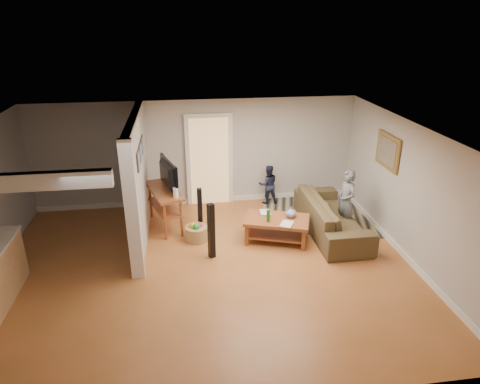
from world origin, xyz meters
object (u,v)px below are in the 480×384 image
(coffee_table, at_px, (278,223))
(toddler, at_px, (268,203))
(speaker_right, at_px, (200,210))
(child, at_px, (343,229))
(toy_basket, at_px, (197,233))
(speaker_left, at_px, (211,231))
(sofa, at_px, (330,231))
(tv_console, at_px, (165,193))

(coffee_table, relative_size, toddler, 1.47)
(toddler, bearing_deg, coffee_table, 83.64)
(speaker_right, distance_m, child, 3.08)
(toy_basket, bearing_deg, speaker_left, -70.07)
(sofa, xyz_separation_m, speaker_left, (-2.57, -0.69, 0.55))
(tv_console, xyz_separation_m, speaker_left, (0.86, -1.42, -0.23))
(speaker_left, distance_m, child, 3.01)
(sofa, height_order, child, child)
(sofa, distance_m, tv_console, 3.60)
(tv_console, bearing_deg, child, -27.69)
(toy_basket, distance_m, toddler, 2.42)
(toy_basket, bearing_deg, sofa, -0.22)
(speaker_right, bearing_deg, toddler, 35.66)
(child, bearing_deg, speaker_left, -89.87)
(child, xyz_separation_m, toddler, (-1.32, 1.59, 0.00))
(sofa, bearing_deg, child, -85.33)
(sofa, height_order, tv_console, tv_console)
(tv_console, bearing_deg, sofa, -28.98)
(child, distance_m, toddler, 2.07)
(tv_console, height_order, speaker_left, tv_console)
(speaker_left, bearing_deg, tv_console, 96.85)
(speaker_right, bearing_deg, coffee_table, -22.33)
(sofa, distance_m, toddler, 1.91)
(coffee_table, bearing_deg, speaker_left, -161.73)
(sofa, bearing_deg, toy_basket, 89.90)
(coffee_table, distance_m, speaker_left, 1.45)
(sofa, xyz_separation_m, toy_basket, (-2.83, 0.01, 0.17))
(speaker_right, xyz_separation_m, toy_basket, (-0.10, -0.36, -0.32))
(coffee_table, xyz_separation_m, child, (1.51, 0.26, -0.39))
(coffee_table, xyz_separation_m, toy_basket, (-1.62, 0.25, -0.22))
(coffee_table, height_order, child, coffee_table)
(speaker_left, xyz_separation_m, toy_basket, (-0.25, 0.70, -0.38))
(tv_console, distance_m, child, 3.88)
(sofa, xyz_separation_m, tv_console, (-3.44, 0.73, 0.78))
(speaker_left, distance_m, speaker_right, 1.07)
(toy_basket, height_order, child, child)
(toy_basket, bearing_deg, toddler, 41.68)
(toy_basket, bearing_deg, speaker_right, 74.47)
(speaker_left, relative_size, toy_basket, 2.42)
(toy_basket, relative_size, child, 0.34)
(tv_console, distance_m, toy_basket, 1.13)
(sofa, bearing_deg, speaker_left, 105.09)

